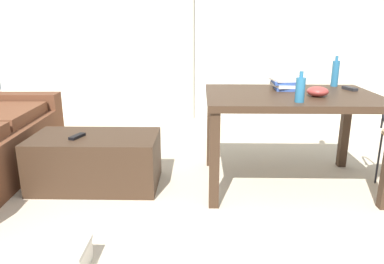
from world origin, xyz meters
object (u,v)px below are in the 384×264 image
(bowl, at_px, (318,91))
(tv_remote_primary, at_px, (77,136))
(bottle_near, at_px, (335,73))
(bottle_far, at_px, (300,89))
(shoebox, at_px, (57,258))
(book_stack, at_px, (284,84))
(tv_remote_on_table, at_px, (350,89))
(craft_table, at_px, (291,106))
(coffee_table, at_px, (96,161))

(bowl, height_order, tv_remote_primary, bowl)
(bottle_near, bearing_deg, bowl, -121.16)
(bottle_far, xyz_separation_m, shoebox, (-1.43, -0.82, -0.76))
(book_stack, distance_m, tv_remote_on_table, 0.52)
(bottle_far, height_order, tv_remote_primary, bottle_far)
(bowl, bearing_deg, craft_table, 147.43)
(bottle_far, height_order, book_stack, bottle_far)
(craft_table, relative_size, shoebox, 4.09)
(coffee_table, relative_size, tv_remote_primary, 6.55)
(craft_table, height_order, tv_remote_on_table, tv_remote_on_table)
(bottle_near, distance_m, book_stack, 0.49)
(shoebox, bearing_deg, tv_remote_on_table, 33.98)
(craft_table, xyz_separation_m, tv_remote_primary, (-1.65, -0.10, -0.23))
(coffee_table, relative_size, shoebox, 3.10)
(bottle_far, xyz_separation_m, book_stack, (0.01, 0.52, -0.04))
(bottle_near, xyz_separation_m, bowl, (-0.29, -0.47, -0.07))
(bottle_far, distance_m, shoebox, 1.81)
(bottle_near, xyz_separation_m, shoebox, (-1.90, -1.51, -0.78))
(bottle_far, bearing_deg, tv_remote_on_table, 42.94)
(bottle_near, height_order, tv_remote_primary, bottle_near)
(bottle_near, bearing_deg, bottle_far, -124.54)
(bottle_far, relative_size, book_stack, 0.76)
(coffee_table, xyz_separation_m, shoebox, (0.08, -1.09, -0.13))
(coffee_table, xyz_separation_m, book_stack, (1.52, 0.26, 0.58))
(bottle_near, height_order, bowl, bottle_near)
(bottle_far, distance_m, tv_remote_primary, 1.69)
(coffee_table, xyz_separation_m, bottle_near, (1.98, 0.42, 0.65))
(bottle_near, xyz_separation_m, book_stack, (-0.46, -0.16, -0.07))
(craft_table, distance_m, bowl, 0.23)
(shoebox, bearing_deg, bottle_far, 30.04)
(coffee_table, relative_size, book_stack, 3.60)
(book_stack, relative_size, shoebox, 0.86)
(book_stack, distance_m, shoebox, 2.10)
(coffee_table, distance_m, bowl, 1.79)
(shoebox, bearing_deg, bowl, 32.78)
(tv_remote_on_table, bearing_deg, shoebox, -161.56)
(bottle_far, bearing_deg, bowl, 48.88)
(bottle_near, bearing_deg, craft_table, -140.45)
(bottle_far, relative_size, tv_remote_primary, 1.39)
(craft_table, distance_m, book_stack, 0.25)
(bowl, xyz_separation_m, tv_remote_primary, (-1.81, -0.00, -0.36))
(craft_table, bearing_deg, tv_remote_primary, -176.38)
(coffee_table, height_order, tv_remote_primary, tv_remote_primary)
(bottle_far, xyz_separation_m, bowl, (0.19, 0.21, -0.05))
(bottle_far, relative_size, tv_remote_on_table, 1.45)
(bowl, bearing_deg, coffee_table, 178.38)
(bottle_far, bearing_deg, tv_remote_primary, 172.51)
(coffee_table, relative_size, bottle_far, 4.72)
(bottle_far, relative_size, shoebox, 0.66)
(bottle_near, distance_m, bottle_far, 0.83)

